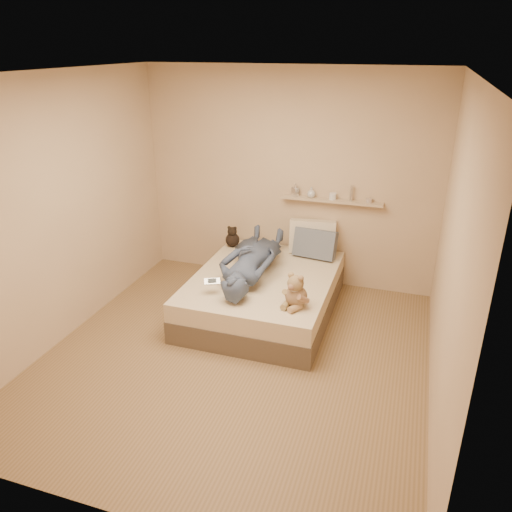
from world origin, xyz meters
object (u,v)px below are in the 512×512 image
(bed, at_px, (264,294))
(person, at_px, (251,259))
(teddy_bear, at_px, (295,293))
(dark_plush, at_px, (232,238))
(wall_shelf, at_px, (332,201))
(game_console, at_px, (212,281))
(pillow_grey, at_px, (315,244))
(pillow_cream, at_px, (312,237))

(bed, height_order, person, person)
(teddy_bear, distance_m, person, 0.86)
(teddy_bear, height_order, dark_plush, teddy_bear)
(dark_plush, relative_size, wall_shelf, 0.23)
(dark_plush, bearing_deg, person, -55.38)
(game_console, distance_m, person, 0.62)
(teddy_bear, bearing_deg, person, 138.52)
(pillow_grey, bearing_deg, dark_plush, 179.68)
(game_console, height_order, person, person)
(pillow_cream, xyz_separation_m, wall_shelf, (0.19, 0.08, 0.45))
(bed, bearing_deg, teddy_bear, -49.10)
(teddy_bear, distance_m, pillow_grey, 1.26)
(teddy_bear, height_order, pillow_grey, teddy_bear)
(teddy_bear, relative_size, pillow_grey, 0.71)
(game_console, distance_m, pillow_cream, 1.58)
(game_console, xyz_separation_m, person, (0.22, 0.57, 0.04))
(teddy_bear, distance_m, wall_shelf, 1.57)
(wall_shelf, bearing_deg, bed, -121.18)
(pillow_cream, height_order, wall_shelf, wall_shelf)
(wall_shelf, bearing_deg, dark_plush, -169.76)
(bed, bearing_deg, pillow_cream, 66.72)
(pillow_cream, distance_m, wall_shelf, 0.50)
(bed, height_order, dark_plush, dark_plush)
(person, height_order, wall_shelf, wall_shelf)
(pillow_cream, height_order, person, pillow_cream)
(dark_plush, bearing_deg, pillow_cream, 7.74)
(bed, distance_m, teddy_bear, 0.84)
(pillow_cream, bearing_deg, person, -121.18)
(bed, relative_size, dark_plush, 7.02)
(pillow_cream, relative_size, person, 0.35)
(pillow_grey, bearing_deg, game_console, -121.99)
(person, xyz_separation_m, wall_shelf, (0.70, 0.91, 0.46))
(pillow_cream, xyz_separation_m, pillow_grey, (0.06, -0.14, -0.03))
(game_console, xyz_separation_m, dark_plush, (-0.26, 1.27, -0.03))
(bed, bearing_deg, wall_shelf, 58.82)
(game_console, height_order, wall_shelf, wall_shelf)
(dark_plush, distance_m, pillow_grey, 1.05)
(bed, xyz_separation_m, teddy_bear, (0.50, -0.57, 0.37))
(bed, relative_size, teddy_bear, 5.32)
(bed, distance_m, pillow_grey, 0.90)
(teddy_bear, bearing_deg, dark_plush, 131.60)
(wall_shelf, bearing_deg, person, -127.39)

